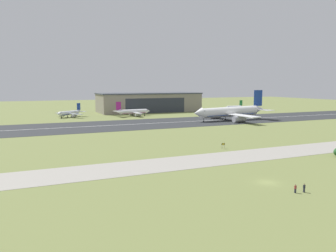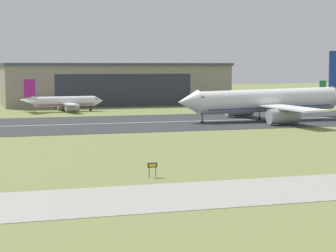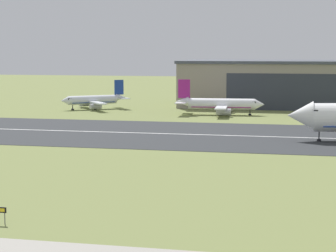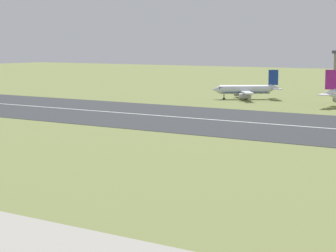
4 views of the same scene
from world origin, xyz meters
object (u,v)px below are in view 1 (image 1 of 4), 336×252
object	(u,v)px
airplane_landing	(230,112)
airplane_parked_centre	(69,113)
spectator_right	(304,188)
airplane_parked_east	(133,112)
spectator_left	(295,188)
airplane_parked_west	(234,107)
runway_sign	(223,145)

from	to	relation	value
airplane_landing	airplane_parked_centre	world-z (taller)	airplane_landing
airplane_landing	spectator_right	size ratio (longest dim) A/B	29.40
airplane_parked_east	spectator_left	bearing A→B (deg)	-96.40
airplane_parked_west	spectator_left	bearing A→B (deg)	-121.58
runway_sign	airplane_landing	bearing A→B (deg)	54.51
spectator_right	runway_sign	bearing A→B (deg)	77.32
spectator_right	spectator_left	bearing A→B (deg)	166.82
airplane_parked_east	runway_sign	world-z (taller)	airplane_parked_east
airplane_landing	airplane_parked_east	size ratio (longest dim) A/B	2.05
airplane_parked_centre	runway_sign	xyz separation A→B (m)	(33.84, -128.83, -1.47)
airplane_parked_centre	airplane_parked_east	bearing A→B (deg)	-12.02
airplane_landing	spectator_left	size ratio (longest dim) A/B	29.93
airplane_parked_east	runway_sign	distance (m)	120.41
airplane_parked_west	runway_sign	distance (m)	161.44
airplane_parked_east	spectator_right	xyz separation A→B (m)	(-16.55, -164.48, -2.09)
airplane_parked_west	spectator_left	distance (m)	204.45
runway_sign	spectator_left	xyz separation A→B (m)	(-11.81, -43.83, -0.47)
airplane_parked_west	spectator_left	world-z (taller)	airplane_parked_west
airplane_landing	spectator_left	xyz separation A→B (m)	(-63.22, -115.92, -4.07)
airplane_landing	airplane_parked_centre	size ratio (longest dim) A/B	2.52
runway_sign	airplane_parked_west	bearing A→B (deg)	53.84
airplane_parked_east	spectator_right	size ratio (longest dim) A/B	14.35
spectator_right	airplane_parked_west	bearing A→B (deg)	58.93
runway_sign	spectator_right	bearing A→B (deg)	-102.68
airplane_parked_west	airplane_parked_east	size ratio (longest dim) A/B	0.82
spectator_left	airplane_parked_west	bearing A→B (deg)	58.42
airplane_landing	airplane_parked_west	xyz separation A→B (m)	(43.83, 58.25, -2.01)
airplane_parked_west	airplane_parked_centre	distance (m)	129.09
airplane_parked_west	spectator_right	world-z (taller)	airplane_parked_west
airplane_parked_west	runway_sign	xyz separation A→B (m)	(-95.24, -130.34, -1.60)
airplane_parked_west	airplane_parked_east	xyz separation A→B (m)	(-88.66, -10.12, 0.04)
airplane_landing	airplane_parked_centre	distance (m)	102.44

